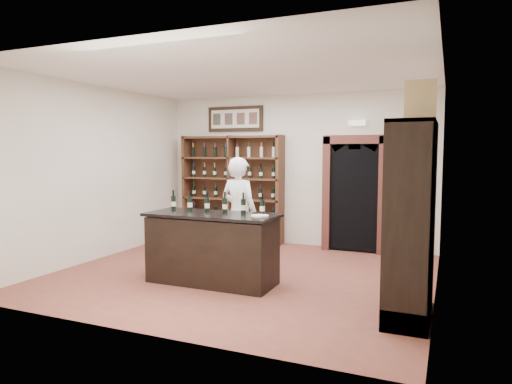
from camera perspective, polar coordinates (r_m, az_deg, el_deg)
floor at (r=7.10m, az=-1.69°, el=-10.19°), size 5.50×5.50×0.00m
ceiling at (r=6.94m, az=-1.75°, el=14.45°), size 5.50×5.50×0.00m
wall_back at (r=9.19m, az=4.84°, el=2.76°), size 5.50×0.04×3.00m
wall_left at (r=8.39m, az=-19.04°, el=2.28°), size 0.04×5.00×3.00m
wall_right at (r=6.23m, az=21.90°, el=1.31°), size 0.04×5.00×3.00m
wine_shelf at (r=9.55m, az=-2.93°, el=0.45°), size 2.20×0.38×2.20m
framed_picture at (r=9.66m, az=-2.61°, el=9.11°), size 1.25×0.04×0.52m
arched_doorway at (r=8.73m, az=12.28°, el=0.16°), size 1.17×0.35×2.17m
emergency_light at (r=8.81m, az=12.55°, el=8.41°), size 0.30×0.10×0.10m
tasting_counter at (r=6.55m, az=-5.52°, el=-7.07°), size 1.88×0.78×1.00m
counter_bottle_0 at (r=6.93m, az=-10.29°, el=-1.32°), size 0.07×0.07×0.30m
counter_bottle_1 at (r=6.77m, az=-8.26°, el=-1.44°), size 0.07×0.07×0.30m
counter_bottle_2 at (r=6.63m, az=-6.13°, el=-1.55°), size 0.07×0.07×0.30m
counter_bottle_3 at (r=6.49m, az=-3.91°, el=-1.67°), size 0.07×0.07×0.30m
counter_bottle_4 at (r=6.37m, az=-1.60°, el=-1.80°), size 0.07×0.07×0.30m
counter_bottle_5 at (r=6.26m, az=0.80°, el=-1.92°), size 0.07×0.07×0.30m
side_cabinet at (r=5.45m, az=19.05°, el=-7.03°), size 0.48×1.20×2.20m
shopkeeper at (r=7.25m, az=-2.12°, el=-2.68°), size 0.72×0.54×1.78m
plate at (r=6.11m, az=0.50°, el=-3.01°), size 0.24×0.24×0.02m
wine_crate at (r=5.76m, az=19.86°, el=10.55°), size 0.36×0.15×0.50m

